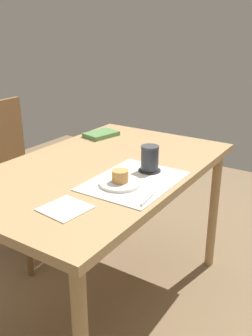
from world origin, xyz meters
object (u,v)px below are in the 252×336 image
wooden_chair (14,173)px  dining_table (101,181)px  small_book (101,134)px  pastry_plate (120,183)px  coffee_mug (150,158)px  pastry (120,176)px

wooden_chair → dining_table: bearing=80.7°
dining_table → small_book: bearing=36.2°
dining_table → small_book: 0.48m
wooden_chair → small_book: 0.58m
dining_table → wooden_chair: 0.74m
pastry_plate → small_book: 0.70m
wooden_chair → pastry_plate: (-0.24, -0.92, 0.24)m
dining_table → small_book: small_book is taller
dining_table → coffee_mug: size_ratio=11.57×
small_book → wooden_chair: bearing=134.5°
coffee_mug → small_book: bearing=57.2°
dining_table → pastry: pastry is taller
wooden_chair → coffee_mug: (-0.05, -0.94, 0.29)m
coffee_mug → small_book: 0.60m
pastry → wooden_chair: bearing=75.3°
pastry_plate → pastry: (0.00, 0.00, 0.03)m
dining_table → pastry_plate: pastry_plate is taller
dining_table → pastry_plate: 0.26m
wooden_chair → coffee_mug: bearing=86.0°
pastry_plate → small_book: bearing=42.6°
wooden_chair → coffee_mug: wooden_chair is taller
pastry → coffee_mug: 0.20m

